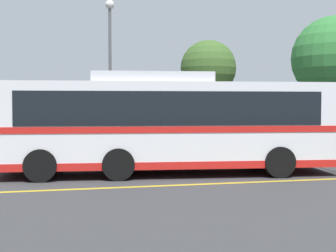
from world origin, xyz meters
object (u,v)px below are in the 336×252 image
Objects in this scene: parked_car_2 at (158,143)px; parked_car_3 at (278,141)px; street_lamp at (110,55)px; tree_2 at (334,58)px; tree_1 at (208,68)px; transit_bus at (168,122)px.

parked_car_2 reaches higher than parked_car_3.
tree_2 is at bearing 3.02° from street_lamp.
tree_1 is 6.74m from tree_2.
tree_2 reaches higher than transit_bus.
parked_car_3 is at bearing 92.63° from parked_car_2.
transit_bus is at bearing -115.18° from tree_1.
parked_car_2 is at bearing -92.08° from parked_car_3.
street_lamp is at bearing -152.16° from parked_car_2.
tree_2 is (5.10, 3.85, 4.09)m from parked_car_3.
transit_bus is 1.62× the size of street_lamp.
transit_bus is 2.63× the size of parked_car_2.
parked_car_2 is 8.67m from tree_1.
tree_2 reaches higher than tree_1.
tree_2 is (10.45, 3.90, 4.05)m from parked_car_2.
parked_car_2 is 0.62× the size of tree_2.
parked_car_2 is at bearing -179.83° from transit_bus.
transit_bus is at bearing -146.32° from tree_2.
transit_bus is 3.46m from parked_car_2.
transit_bus is at bearing -4.28° from parked_car_2.
street_lamp is at bearing -176.98° from tree_2.
street_lamp is 12.04m from tree_2.
parked_car_3 is 8.58m from street_lamp.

